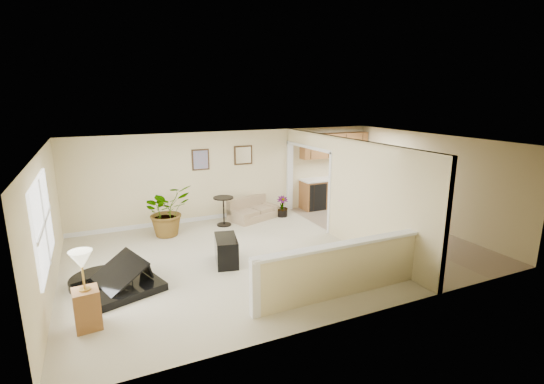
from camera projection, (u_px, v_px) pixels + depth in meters
name	position (u px, v px, depth m)	size (l,w,h in m)	color
floor	(278.00, 251.00, 8.99)	(9.00, 9.00, 0.00)	#BAAF91
back_wall	(233.00, 175.00, 11.34)	(9.00, 0.04, 2.50)	beige
front_wall	(362.00, 244.00, 6.04)	(9.00, 0.04, 2.50)	beige
left_wall	(46.00, 226.00, 6.87)	(0.04, 6.00, 2.50)	beige
right_wall	(430.00, 181.00, 10.51)	(0.04, 6.00, 2.50)	beige
ceiling	(278.00, 142.00, 8.39)	(9.00, 6.00, 0.04)	silver
kitchen_vinyl	(387.00, 232.00, 10.26)	(2.70, 6.00, 0.01)	gray
interior_partition	(340.00, 190.00, 9.65)	(0.18, 5.99, 2.50)	beige
pony_half_wall	(338.00, 269.00, 6.86)	(3.42, 0.22, 1.00)	beige
left_window	(42.00, 223.00, 6.39)	(0.05, 2.15, 1.45)	white
wall_art_left	(201.00, 160.00, 10.81)	(0.48, 0.04, 0.58)	#392614
wall_mirror	(243.00, 155.00, 11.30)	(0.55, 0.04, 0.55)	#392614
kitchen_cabinets	(332.00, 180.00, 12.48)	(2.36, 0.65, 2.33)	brown
piano	(115.00, 261.00, 7.15)	(1.85, 1.84, 1.27)	black
piano_bench	(226.00, 250.00, 8.30)	(0.44, 0.86, 0.57)	black
loveseat	(253.00, 208.00, 11.35)	(1.62, 1.21, 0.78)	tan
accent_table	(224.00, 207.00, 10.69)	(0.55, 0.55, 0.80)	black
palm_plant	(167.00, 211.00, 9.92)	(1.46, 1.37, 1.30)	black
small_plant	(282.00, 208.00, 11.55)	(0.41, 0.41, 0.61)	black
lamp_stand	(86.00, 296.00, 5.92)	(0.40, 0.40, 1.26)	brown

